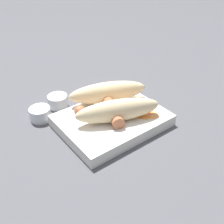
{
  "coord_description": "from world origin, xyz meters",
  "views": [
    {
      "loc": [
        -0.31,
        -0.41,
        0.4
      ],
      "look_at": [
        0.0,
        0.0,
        0.04
      ],
      "focal_mm": 45.0,
      "sensor_mm": 36.0,
      "label": 1
    }
  ],
  "objects_px": {
    "sausage": "(110,106)",
    "condiment_cup_far": "(40,114)",
    "food_tray": "(112,120)",
    "bread_roll": "(112,101)",
    "condiment_cup_near": "(58,102)"
  },
  "relations": [
    {
      "from": "food_tray",
      "to": "sausage",
      "type": "bearing_deg",
      "value": 65.85
    },
    {
      "from": "sausage",
      "to": "condiment_cup_far",
      "type": "distance_m",
      "value": 0.17
    },
    {
      "from": "condiment_cup_far",
      "to": "food_tray",
      "type": "bearing_deg",
      "value": -45.33
    },
    {
      "from": "condiment_cup_near",
      "to": "food_tray",
      "type": "bearing_deg",
      "value": -67.54
    },
    {
      "from": "condiment_cup_near",
      "to": "condiment_cup_far",
      "type": "height_order",
      "value": "same"
    },
    {
      "from": "bread_roll",
      "to": "sausage",
      "type": "distance_m",
      "value": 0.01
    },
    {
      "from": "food_tray",
      "to": "condiment_cup_far",
      "type": "bearing_deg",
      "value": 134.67
    },
    {
      "from": "bread_roll",
      "to": "condiment_cup_near",
      "type": "bearing_deg",
      "value": 119.55
    },
    {
      "from": "food_tray",
      "to": "condiment_cup_far",
      "type": "height_order",
      "value": "condiment_cup_far"
    },
    {
      "from": "bread_roll",
      "to": "condiment_cup_near",
      "type": "height_order",
      "value": "bread_roll"
    },
    {
      "from": "sausage",
      "to": "condiment_cup_far",
      "type": "relative_size",
      "value": 3.14
    },
    {
      "from": "condiment_cup_far",
      "to": "bread_roll",
      "type": "bearing_deg",
      "value": -38.29
    },
    {
      "from": "sausage",
      "to": "condiment_cup_far",
      "type": "height_order",
      "value": "sausage"
    },
    {
      "from": "food_tray",
      "to": "condiment_cup_far",
      "type": "xyz_separation_m",
      "value": [
        -0.12,
        0.12,
        0.0
      ]
    },
    {
      "from": "condiment_cup_far",
      "to": "condiment_cup_near",
      "type": "bearing_deg",
      "value": 22.46
    }
  ]
}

